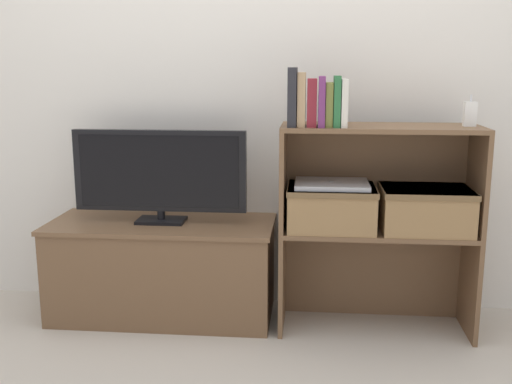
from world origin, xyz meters
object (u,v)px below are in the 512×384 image
at_px(storage_basket_right, 425,207).
at_px(book_charcoal, 292,97).
at_px(laptop, 332,184).
at_px(book_tan, 302,100).
at_px(book_olive, 329,105).
at_px(tv_stand, 163,269).
at_px(book_forest, 337,101).
at_px(book_maroon, 312,103).
at_px(storage_basket_left, 331,205).
at_px(book_plum, 322,102).
at_px(baby_monitor, 470,114).
at_px(tv, 160,173).
at_px(book_ivory, 344,103).

bearing_deg(storage_basket_right, book_charcoal, -175.09).
bearing_deg(laptop, book_tan, -159.90).
bearing_deg(storage_basket_right, book_olive, -173.33).
xyz_separation_m(tv_stand, book_forest, (0.79, -0.12, 0.79)).
relative_size(tv_stand, book_maroon, 5.29).
bearing_deg(book_olive, storage_basket_left, 67.04).
distance_m(book_plum, baby_monitor, 0.62).
xyz_separation_m(tv, book_tan, (0.64, -0.12, 0.34)).
relative_size(book_tan, book_ivory, 1.14).
relative_size(book_charcoal, book_plum, 1.17).
bearing_deg(book_charcoal, tv, 169.24).
relative_size(book_maroon, laptop, 0.62).
relative_size(book_charcoal, book_maroon, 1.23).
height_order(tv_stand, book_olive, book_olive).
bearing_deg(book_olive, book_ivory, -0.00).
bearing_deg(book_olive, book_maroon, -180.00).
bearing_deg(book_tan, book_ivory, -0.00).
bearing_deg(storage_basket_left, baby_monitor, 1.52).
distance_m(book_ivory, storage_basket_left, 0.45).
bearing_deg(book_ivory, tv_stand, 171.90).
bearing_deg(book_olive, laptop, 67.04).
xyz_separation_m(tv_stand, book_ivory, (0.82, -0.12, 0.79)).
relative_size(tv_stand, book_charcoal, 4.30).
bearing_deg(tv, book_ivory, -7.99).
bearing_deg(book_ivory, book_maroon, 180.00).
height_order(book_maroon, book_plum, book_plum).
xyz_separation_m(book_plum, book_forest, (0.06, 0.00, 0.00)).
bearing_deg(tv, storage_basket_right, -3.16).
distance_m(book_forest, storage_basket_right, 0.60).
bearing_deg(book_plum, storage_basket_left, 43.70).
relative_size(tv_stand, storage_basket_left, 2.73).
relative_size(tv_stand, book_plum, 5.04).
height_order(book_tan, book_olive, book_tan).
height_order(tv_stand, storage_basket_left, storage_basket_left).
bearing_deg(book_tan, storage_basket_left, 20.10).
bearing_deg(tv, laptop, -4.79).
bearing_deg(baby_monitor, storage_basket_right, -174.72).
xyz_separation_m(tv, book_forest, (0.79, -0.12, 0.34)).
distance_m(book_ivory, storage_basket_right, 0.58).
relative_size(book_ivory, laptop, 0.62).
height_order(book_plum, storage_basket_right, book_plum).
height_order(book_charcoal, laptop, book_charcoal).
height_order(tv, baby_monitor, baby_monitor).
bearing_deg(baby_monitor, book_forest, -173.36).
distance_m(book_charcoal, book_olive, 0.16).
bearing_deg(tv_stand, book_charcoal, -10.90).
bearing_deg(book_charcoal, tv_stand, 169.10).
bearing_deg(laptop, book_plum, -136.30).
height_order(book_olive, book_forest, book_forest).
bearing_deg(book_charcoal, book_tan, 0.00).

